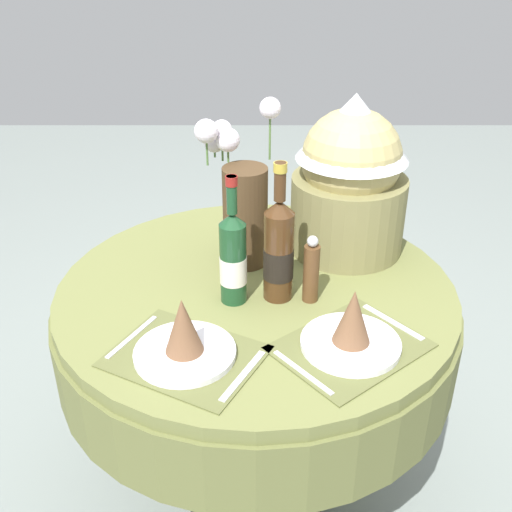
{
  "coord_description": "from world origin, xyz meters",
  "views": [
    {
      "loc": [
        -0.0,
        -1.46,
        1.67
      ],
      "look_at": [
        0.0,
        0.03,
        0.85
      ],
      "focal_mm": 43.12,
      "sensor_mm": 36.0,
      "label": 1
    }
  ],
  "objects_px": {
    "wine_bottle_left": "(279,250)",
    "gift_tub_back_right": "(350,172)",
    "place_setting_left": "(184,341)",
    "pepper_mill": "(311,271)",
    "dining_table": "(256,329)",
    "flower_vase": "(242,200)",
    "place_setting_right": "(352,331)",
    "wine_bottle_right": "(233,257)"
  },
  "relations": [
    {
      "from": "dining_table",
      "to": "gift_tub_back_right",
      "type": "xyz_separation_m",
      "value": [
        0.28,
        0.23,
        0.4
      ]
    },
    {
      "from": "place_setting_left",
      "to": "pepper_mill",
      "type": "height_order",
      "value": "pepper_mill"
    },
    {
      "from": "wine_bottle_left",
      "to": "pepper_mill",
      "type": "relative_size",
      "value": 2.0
    },
    {
      "from": "place_setting_left",
      "to": "gift_tub_back_right",
      "type": "bearing_deg",
      "value": 50.8
    },
    {
      "from": "dining_table",
      "to": "place_setting_right",
      "type": "bearing_deg",
      "value": -51.05
    },
    {
      "from": "flower_vase",
      "to": "pepper_mill",
      "type": "xyz_separation_m",
      "value": [
        0.19,
        -0.22,
        -0.11
      ]
    },
    {
      "from": "place_setting_right",
      "to": "flower_vase",
      "type": "xyz_separation_m",
      "value": [
        -0.27,
        0.43,
        0.15
      ]
    },
    {
      "from": "wine_bottle_left",
      "to": "flower_vase",
      "type": "bearing_deg",
      "value": 116.26
    },
    {
      "from": "gift_tub_back_right",
      "to": "wine_bottle_right",
      "type": "bearing_deg",
      "value": -138.56
    },
    {
      "from": "flower_vase",
      "to": "pepper_mill",
      "type": "height_order",
      "value": "flower_vase"
    },
    {
      "from": "place_setting_left",
      "to": "pepper_mill",
      "type": "xyz_separation_m",
      "value": [
        0.31,
        0.25,
        0.04
      ]
    },
    {
      "from": "wine_bottle_right",
      "to": "gift_tub_back_right",
      "type": "relative_size",
      "value": 0.74
    },
    {
      "from": "dining_table",
      "to": "pepper_mill",
      "type": "height_order",
      "value": "pepper_mill"
    },
    {
      "from": "pepper_mill",
      "to": "wine_bottle_right",
      "type": "bearing_deg",
      "value": -179.95
    },
    {
      "from": "place_setting_left",
      "to": "gift_tub_back_right",
      "type": "height_order",
      "value": "gift_tub_back_right"
    },
    {
      "from": "place_setting_left",
      "to": "wine_bottle_left",
      "type": "bearing_deg",
      "value": 49.36
    },
    {
      "from": "wine_bottle_left",
      "to": "wine_bottle_right",
      "type": "xyz_separation_m",
      "value": [
        -0.12,
        -0.02,
        -0.01
      ]
    },
    {
      "from": "place_setting_left",
      "to": "pepper_mill",
      "type": "distance_m",
      "value": 0.4
    },
    {
      "from": "place_setting_left",
      "to": "wine_bottle_right",
      "type": "height_order",
      "value": "wine_bottle_right"
    },
    {
      "from": "place_setting_left",
      "to": "wine_bottle_left",
      "type": "relative_size",
      "value": 1.1
    },
    {
      "from": "wine_bottle_left",
      "to": "place_setting_right",
      "type": "bearing_deg",
      "value": -53.6
    },
    {
      "from": "wine_bottle_left",
      "to": "gift_tub_back_right",
      "type": "xyz_separation_m",
      "value": [
        0.22,
        0.28,
        0.11
      ]
    },
    {
      "from": "dining_table",
      "to": "wine_bottle_left",
      "type": "bearing_deg",
      "value": -42.04
    },
    {
      "from": "place_setting_left",
      "to": "dining_table",
      "type": "bearing_deg",
      "value": 62.26
    },
    {
      "from": "dining_table",
      "to": "flower_vase",
      "type": "distance_m",
      "value": 0.38
    },
    {
      "from": "dining_table",
      "to": "place_setting_left",
      "type": "distance_m",
      "value": 0.41
    },
    {
      "from": "place_setting_right",
      "to": "gift_tub_back_right",
      "type": "relative_size",
      "value": 0.89
    },
    {
      "from": "wine_bottle_right",
      "to": "place_setting_right",
      "type": "bearing_deg",
      "value": -36.28
    },
    {
      "from": "dining_table",
      "to": "gift_tub_back_right",
      "type": "relative_size",
      "value": 2.35
    },
    {
      "from": "flower_vase",
      "to": "gift_tub_back_right",
      "type": "distance_m",
      "value": 0.33
    },
    {
      "from": "wine_bottle_left",
      "to": "gift_tub_back_right",
      "type": "bearing_deg",
      "value": 52.2
    },
    {
      "from": "place_setting_right",
      "to": "wine_bottle_left",
      "type": "distance_m",
      "value": 0.3
    },
    {
      "from": "wine_bottle_left",
      "to": "dining_table",
      "type": "bearing_deg",
      "value": 137.96
    },
    {
      "from": "dining_table",
      "to": "place_setting_right",
      "type": "distance_m",
      "value": 0.41
    },
    {
      "from": "wine_bottle_left",
      "to": "wine_bottle_right",
      "type": "distance_m",
      "value": 0.12
    },
    {
      "from": "place_setting_right",
      "to": "gift_tub_back_right",
      "type": "xyz_separation_m",
      "value": [
        0.05,
        0.51,
        0.2
      ]
    },
    {
      "from": "place_setting_right",
      "to": "pepper_mill",
      "type": "distance_m",
      "value": 0.23
    },
    {
      "from": "dining_table",
      "to": "place_setting_right",
      "type": "xyz_separation_m",
      "value": [
        0.23,
        -0.28,
        0.19
      ]
    },
    {
      "from": "pepper_mill",
      "to": "flower_vase",
      "type": "bearing_deg",
      "value": 130.3
    },
    {
      "from": "flower_vase",
      "to": "wine_bottle_right",
      "type": "distance_m",
      "value": 0.23
    },
    {
      "from": "dining_table",
      "to": "pepper_mill",
      "type": "xyz_separation_m",
      "value": [
        0.14,
        -0.07,
        0.24
      ]
    },
    {
      "from": "place_setting_left",
      "to": "wine_bottle_left",
      "type": "height_order",
      "value": "wine_bottle_left"
    }
  ]
}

